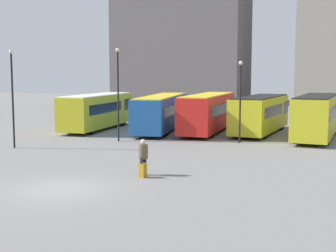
# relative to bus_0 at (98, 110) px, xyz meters

# --- Properties ---
(ground_plane) EXTENTS (160.00, 160.00, 0.00)m
(ground_plane) POSITION_rel_bus_0_xyz_m (9.07, -19.35, -1.65)
(ground_plane) COLOR slate
(building_block_left) EXTENTS (21.30, 11.28, 29.02)m
(building_block_left) POSITION_rel_bus_0_xyz_m (-5.83, 38.99, 12.86)
(building_block_left) COLOR #5B5656
(building_block_left) RESTS_ON ground_plane
(bus_0) EXTENTS (3.29, 10.35, 3.04)m
(bus_0) POSITION_rel_bus_0_xyz_m (0.00, 0.00, 0.00)
(bus_0) COLOR gold
(bus_0) RESTS_ON ground_plane
(bus_1) EXTENTS (4.56, 12.65, 2.97)m
(bus_1) POSITION_rel_bus_0_xyz_m (5.45, 1.40, -0.03)
(bus_1) COLOR #1E56A3
(bus_1) RESTS_ON ground_plane
(bus_2) EXTENTS (2.99, 10.81, 3.13)m
(bus_2) POSITION_rel_bus_0_xyz_m (9.53, 1.52, 0.05)
(bus_2) COLOR red
(bus_2) RESTS_ON ground_plane
(bus_3) EXTENTS (3.31, 9.85, 3.02)m
(bus_3) POSITION_rel_bus_0_xyz_m (13.69, 2.30, -0.01)
(bus_3) COLOR gold
(bus_3) RESTS_ON ground_plane
(bus_4) EXTENTS (2.95, 10.03, 3.23)m
(bus_4) POSITION_rel_bus_0_xyz_m (18.14, 0.62, 0.10)
(bus_4) COLOR gold
(bus_4) RESTS_ON ground_plane
(traveler) EXTENTS (0.51, 0.51, 1.73)m
(traveler) POSITION_rel_bus_0_xyz_m (11.18, -15.55, -0.62)
(traveler) COLOR black
(traveler) RESTS_ON ground_plane
(suitcase) EXTENTS (0.32, 0.35, 0.96)m
(suitcase) POSITION_rel_bus_0_xyz_m (11.36, -16.03, -1.31)
(suitcase) COLOR #B27A1E
(suitcase) RESTS_ON ground_plane
(lamp_post_0) EXTENTS (0.28, 0.28, 5.70)m
(lamp_post_0) POSITION_rel_bus_0_xyz_m (13.28, -3.66, 1.70)
(lamp_post_0) COLOR black
(lamp_post_0) RESTS_ON ground_plane
(lamp_post_1) EXTENTS (0.28, 0.28, 6.62)m
(lamp_post_1) POSITION_rel_bus_0_xyz_m (4.97, -5.88, 2.18)
(lamp_post_1) COLOR black
(lamp_post_1) RESTS_ON ground_plane
(lamp_post_2) EXTENTS (0.28, 0.28, 6.35)m
(lamp_post_2) POSITION_rel_bus_0_xyz_m (0.02, -11.09, 2.04)
(lamp_post_2) COLOR black
(lamp_post_2) RESTS_ON ground_plane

